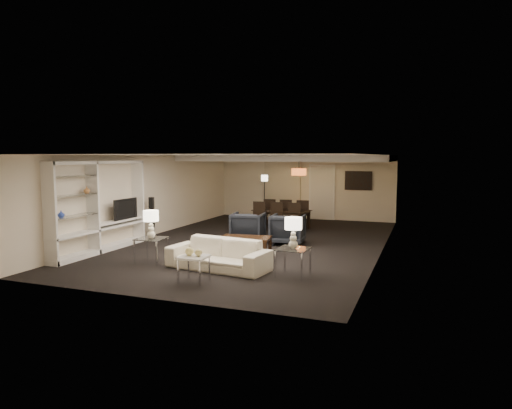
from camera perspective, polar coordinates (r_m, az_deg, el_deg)
The scene contains 35 objects.
floor at distance 13.12m, azimuth -0.00°, elevation -4.78°, with size 11.00×11.00×0.00m, color black.
ceiling at distance 12.89m, azimuth -0.00°, elevation 6.20°, with size 7.00×11.00×0.02m, color silver.
wall_back at distance 18.18m, azimuth 6.10°, elevation 2.17°, with size 7.00×0.02×2.50m, color beige.
wall_front at distance 8.07m, azimuth -13.87°, elevation -2.76°, with size 7.00×0.02×2.50m, color beige.
wall_left at distance 14.54m, azimuth -13.02°, elevation 1.09°, with size 0.02×11.00×2.50m, color beige.
wall_right at distance 12.17m, azimuth 15.62°, elevation 0.10°, with size 0.02×11.00×2.50m, color beige.
ceiling_soffit at distance 16.21m, azimuth 4.37°, elevation 5.79°, with size 7.00×4.00×0.20m, color silver.
curtains at distance 18.35m, azimuth 3.32°, elevation 2.07°, with size 1.50×0.12×2.40m, color beige.
door at distance 18.01m, azimuth 8.23°, elevation 1.46°, with size 0.90×0.05×2.10m, color silver.
painting at distance 17.72m, azimuth 12.68°, elevation 2.93°, with size 0.95×0.04×0.65m, color #142D38.
media_unit at distance 12.36m, azimuth -18.95°, elevation -0.27°, with size 0.38×3.40×2.35m, color white, non-canonical shape.
pendant_light at distance 16.14m, azimuth 5.38°, elevation 4.08°, with size 0.52×0.52×0.24m, color #D8591E.
sofa at distance 10.06m, azimuth -4.76°, elevation -6.21°, with size 2.27×0.89×0.66m, color beige.
coffee_table at distance 11.52m, azimuth -1.33°, elevation -5.18°, with size 1.25×0.73×0.45m, color black, non-canonical shape.
armchair_left at distance 13.26m, azimuth -1.00°, elevation -2.82°, with size 0.90×0.93×0.84m, color black.
armchair_right at distance 12.87m, azimuth 3.98°, elevation -3.10°, with size 0.90×0.93×0.84m, color black.
side_table_left at distance 10.89m, azimuth -12.91°, elevation -5.62°, with size 0.62×0.62×0.58m, color silver, non-canonical shape.
side_table_right at distance 9.48m, azimuth 4.65°, elevation -7.21°, with size 0.62×0.62×0.58m, color silver, non-canonical shape.
table_lamp_left at distance 10.78m, azimuth -12.98°, elevation -2.43°, with size 0.35×0.35×0.64m, color white, non-canonical shape.
table_lamp_right at distance 9.36m, azimuth 4.68°, elevation -3.56°, with size 0.35×0.35×0.64m, color beige, non-canonical shape.
marble_table at distance 9.12m, azimuth -7.74°, elevation -7.99°, with size 0.52×0.52×0.52m, color white, non-canonical shape.
gold_gourd_a at distance 9.09m, azimuth -8.33°, elevation -5.82°, with size 0.17×0.17×0.17m, color #D3C470.
gold_gourd_b at distance 9.00m, azimuth -7.20°, elevation -6.00°, with size 0.15×0.15×0.15m, color tan.
television at distance 13.05m, azimuth -16.34°, elevation -0.51°, with size 0.13×0.97×0.56m, color black.
vase_blue at distance 11.38m, azimuth -23.18°, elevation -1.11°, with size 0.16×0.16×0.16m, color #2842AF.
vase_amber at distance 11.97m, azimuth -20.40°, elevation 1.73°, with size 0.16×0.16×0.16m, color #BF7C3F.
floor_speaker at distance 14.10m, azimuth -12.90°, elevation -1.62°, with size 0.14×0.14×1.24m, color black.
dining_table at distance 15.54m, azimuth 3.17°, elevation -1.89°, with size 1.84×1.03×0.65m, color black.
chair_nl at distance 15.11m, azimuth 0.27°, elevation -1.51°, with size 0.45×0.45×0.96m, color black, non-canonical shape.
chair_nm at distance 14.91m, azimuth 2.43°, elevation -1.61°, with size 0.45×0.45×0.96m, color black, non-canonical shape.
chair_nr at distance 14.74m, azimuth 4.65°, elevation -1.72°, with size 0.45×0.45×0.96m, color black, non-canonical shape.
chair_fl at distance 16.32m, azimuth 1.85°, elevation -0.95°, with size 0.45×0.45×0.96m, color black, non-canonical shape.
chair_fm at distance 16.14m, azimuth 3.87°, elevation -1.04°, with size 0.45×0.45×0.96m, color black, non-canonical shape.
chair_fr at distance 15.98m, azimuth 5.93°, elevation -1.13°, with size 0.45×0.45×0.96m, color black, non-canonical shape.
floor_lamp at distance 17.27m, azimuth 1.07°, elevation 0.78°, with size 0.26×0.26×1.77m, color black, non-canonical shape.
Camera 1 is at (4.53, -12.07, 2.45)m, focal length 32.00 mm.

